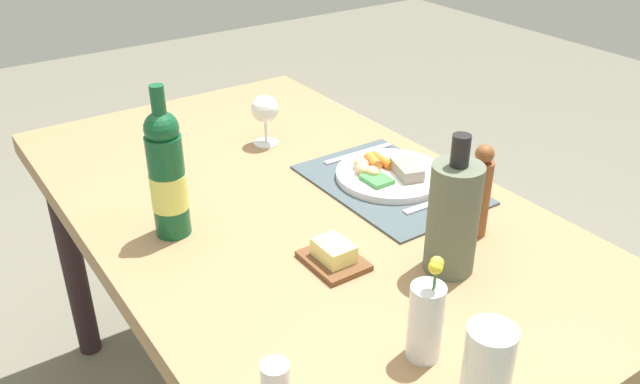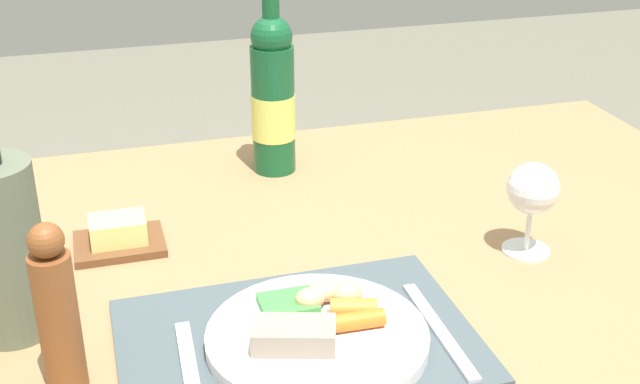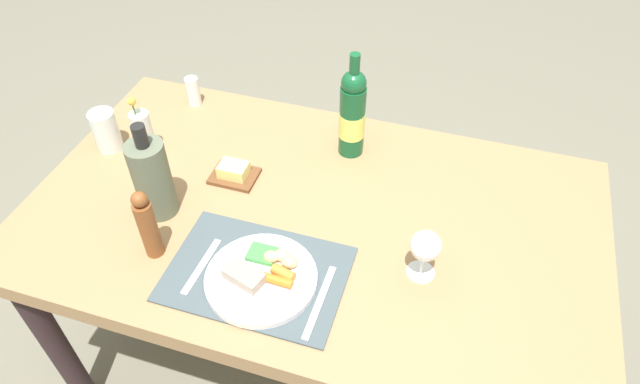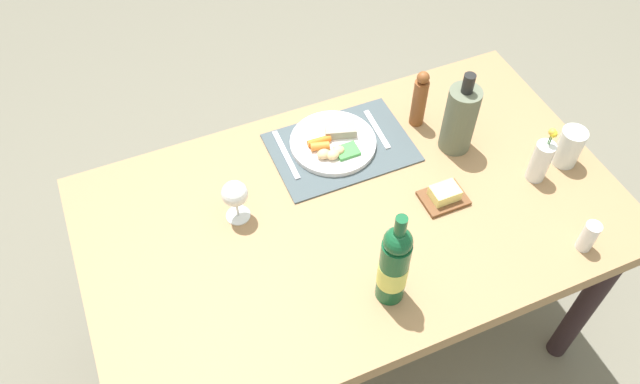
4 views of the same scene
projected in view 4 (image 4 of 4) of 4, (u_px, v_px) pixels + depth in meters
The scene contains 14 objects.
ground_plane at pixel (346, 330), 2.40m from camera, with size 8.00×8.00×0.00m, color #6D6A5B.
dining_table at pixel (353, 227), 1.86m from camera, with size 1.54×0.90×0.77m.
placemat at pixel (341, 147), 1.94m from camera, with size 0.43×0.30×0.01m, color #434F55.
dinner_plate at pixel (333, 143), 1.93m from camera, with size 0.27×0.27×0.05m.
fork at pixel (377, 129), 1.98m from camera, with size 0.02×0.18×0.01m, color silver.
knife at pixel (286, 155), 1.92m from camera, with size 0.02×0.21×0.01m, color silver.
cooler_bottle at pixel (460, 118), 1.86m from camera, with size 0.10×0.10×0.28m.
wine_glass at pixel (235, 195), 1.71m from camera, with size 0.07×0.07×0.14m.
butter_dish at pixel (444, 195), 1.80m from camera, with size 0.13×0.10×0.05m.
flower_vase at pixel (541, 160), 1.81m from camera, with size 0.06×0.06×0.19m.
pepper_mill at pixel (420, 99), 1.94m from camera, with size 0.05×0.05×0.21m.
salt_shaker at pixel (588, 236), 1.68m from camera, with size 0.04×0.04×0.10m, color white.
water_tumbler at pixel (568, 149), 1.87m from camera, with size 0.08×0.08×0.13m.
wine_bottle at pixel (394, 265), 1.52m from camera, with size 0.08×0.08×0.33m.
Camera 4 is at (0.51, 0.95, 2.20)m, focal length 35.02 mm.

